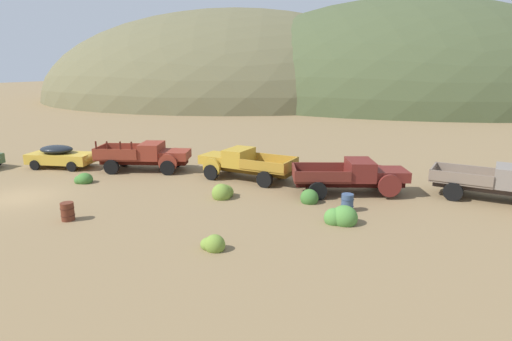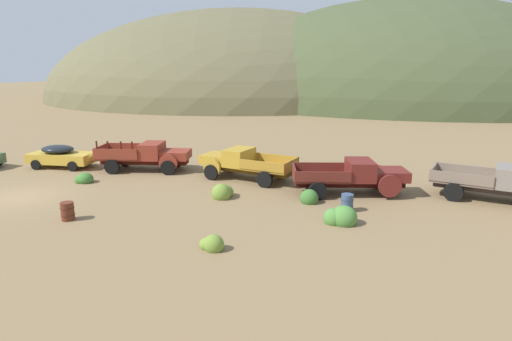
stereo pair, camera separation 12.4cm
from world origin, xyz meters
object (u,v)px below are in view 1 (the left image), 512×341
object	(u,v)px
oil_drum_foreground	(68,212)
oil_drum_by_truck	(347,203)
truck_rust_red	(150,156)
truck_primer_gray	(507,183)
truck_oxblood	(357,176)
car_faded_yellow	(62,156)
truck_mustard	(240,163)

from	to	relation	value
oil_drum_foreground	oil_drum_by_truck	distance (m)	13.04
truck_rust_red	truck_primer_gray	size ratio (longest dim) A/B	0.97
truck_oxblood	oil_drum_foreground	size ratio (longest dim) A/B	7.72
truck_primer_gray	oil_drum_by_truck	bearing A→B (deg)	-140.01
car_faded_yellow	truck_primer_gray	bearing A→B (deg)	-7.09
truck_oxblood	oil_drum_by_truck	size ratio (longest dim) A/B	7.54
truck_oxblood	oil_drum_foreground	xyz separation A→B (m)	(-11.97, -8.57, -0.59)
truck_rust_red	truck_oxblood	size ratio (longest dim) A/B	0.99
truck_oxblood	truck_primer_gray	xyz separation A→B (m)	(7.41, 1.00, 0.00)
oil_drum_foreground	oil_drum_by_truck	size ratio (longest dim) A/B	0.98
car_faded_yellow	truck_rust_red	size ratio (longest dim) A/B	0.76
truck_oxblood	oil_drum_by_truck	bearing A→B (deg)	-110.26
car_faded_yellow	oil_drum_by_truck	xyz separation A→B (m)	(19.77, -2.76, -0.39)
truck_oxblood	oil_drum_by_truck	world-z (taller)	truck_oxblood
car_faded_yellow	oil_drum_by_truck	size ratio (longest dim) A/B	5.63
car_faded_yellow	oil_drum_by_truck	distance (m)	19.96
car_faded_yellow	oil_drum_by_truck	world-z (taller)	car_faded_yellow
truck_rust_red	truck_oxblood	distance (m)	13.69
truck_rust_red	truck_primer_gray	distance (m)	21.07
truck_primer_gray	truck_rust_red	bearing A→B (deg)	-168.53
oil_drum_foreground	car_faded_yellow	bearing A→B (deg)	134.02
truck_oxblood	truck_primer_gray	distance (m)	7.48
truck_primer_gray	truck_mustard	bearing A→B (deg)	-168.60
truck_mustard	oil_drum_foreground	distance (m)	10.63
truck_primer_gray	oil_drum_foreground	distance (m)	21.63
truck_mustard	oil_drum_foreground	xyz separation A→B (m)	(-4.71, -9.51, -0.57)
oil_drum_by_truck	car_faded_yellow	bearing A→B (deg)	172.04
car_faded_yellow	truck_rust_red	distance (m)	6.35
car_faded_yellow	truck_rust_red	world-z (taller)	truck_rust_red
oil_drum_foreground	truck_oxblood	bearing A→B (deg)	35.62
oil_drum_foreground	oil_drum_by_truck	world-z (taller)	oil_drum_by_truck
oil_drum_by_truck	truck_mustard	bearing A→B (deg)	150.26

